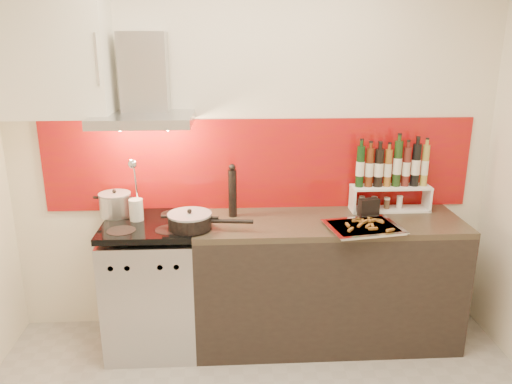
{
  "coord_description": "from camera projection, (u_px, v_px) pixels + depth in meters",
  "views": [
    {
      "loc": [
        -0.16,
        -2.02,
        2.06
      ],
      "look_at": [
        0.0,
        0.95,
        1.15
      ],
      "focal_mm": 35.0,
      "sensor_mm": 36.0,
      "label": 1
    }
  ],
  "objects": [
    {
      "name": "back_wall",
      "position": [
        252.0,
        153.0,
        3.49
      ],
      "size": [
        3.4,
        0.02,
        2.6
      ],
      "primitive_type": "cube",
      "color": "silver",
      "rests_on": "ground"
    },
    {
      "name": "backsplash",
      "position": [
        260.0,
        164.0,
        3.51
      ],
      "size": [
        3.0,
        0.02,
        0.64
      ],
      "primitive_type": "cube",
      "color": "#A00814",
      "rests_on": "back_wall"
    },
    {
      "name": "range_stove",
      "position": [
        153.0,
        286.0,
        3.42
      ],
      "size": [
        0.6,
        0.6,
        0.91
      ],
      "color": "#B7B7BA",
      "rests_on": "ground"
    },
    {
      "name": "counter",
      "position": [
        326.0,
        280.0,
        3.48
      ],
      "size": [
        1.8,
        0.6,
        0.9
      ],
      "color": "black",
      "rests_on": "ground"
    },
    {
      "name": "range_hood",
      "position": [
        144.0,
        92.0,
        3.17
      ],
      "size": [
        0.62,
        0.5,
        0.61
      ],
      "color": "#B7B7BA",
      "rests_on": "back_wall"
    },
    {
      "name": "upper_cabinet",
      "position": [
        51.0,
        58.0,
        3.07
      ],
      "size": [
        0.7,
        0.35,
        0.72
      ],
      "primitive_type": "cube",
      "color": "white",
      "rests_on": "back_wall"
    },
    {
      "name": "stock_pot",
      "position": [
        115.0,
        204.0,
        3.38
      ],
      "size": [
        0.22,
        0.22,
        0.19
      ],
      "color": "#B7B7BA",
      "rests_on": "range_stove"
    },
    {
      "name": "saute_pan",
      "position": [
        191.0,
        221.0,
        3.16
      ],
      "size": [
        0.54,
        0.28,
        0.13
      ],
      "color": "black",
      "rests_on": "range_stove"
    },
    {
      "name": "utensil_jar",
      "position": [
        136.0,
        203.0,
        3.27
      ],
      "size": [
        0.09,
        0.14,
        0.44
      ],
      "color": "silver",
      "rests_on": "range_stove"
    },
    {
      "name": "pepper_mill",
      "position": [
        232.0,
        191.0,
        3.37
      ],
      "size": [
        0.06,
        0.06,
        0.37
      ],
      "color": "black",
      "rests_on": "counter"
    },
    {
      "name": "step_shelf",
      "position": [
        391.0,
        178.0,
        3.47
      ],
      "size": [
        0.56,
        0.15,
        0.5
      ],
      "color": "white",
      "rests_on": "counter"
    },
    {
      "name": "caddy_box",
      "position": [
        369.0,
        207.0,
        3.42
      ],
      "size": [
        0.15,
        0.09,
        0.12
      ],
      "primitive_type": "cube",
      "rotation": [
        0.0,
        0.0,
        0.22
      ],
      "color": "black",
      "rests_on": "counter"
    },
    {
      "name": "baking_tray",
      "position": [
        364.0,
        227.0,
        3.18
      ],
      "size": [
        0.51,
        0.42,
        0.03
      ],
      "color": "silver",
      "rests_on": "counter"
    }
  ]
}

